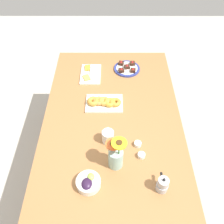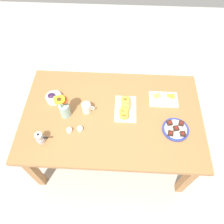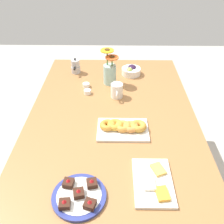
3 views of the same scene
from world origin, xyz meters
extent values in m
plane|color=#B7B2A8|center=(0.00, 0.00, 0.00)|extent=(6.00, 6.00, 0.00)
cube|color=#9E6B3D|center=(0.00, 0.00, 0.72)|extent=(1.60, 1.00, 0.04)
cube|color=#9E6B3D|center=(-0.72, -0.42, 0.35)|extent=(0.07, 0.07, 0.70)
cube|color=#9E6B3D|center=(-0.72, 0.42, 0.35)|extent=(0.07, 0.07, 0.70)
cylinder|color=white|center=(-0.23, 0.03, 0.79)|extent=(0.08, 0.08, 0.10)
cylinder|color=brown|center=(-0.23, 0.03, 0.83)|extent=(0.07, 0.07, 0.00)
torus|color=white|center=(-0.18, 0.03, 0.79)|extent=(0.05, 0.01, 0.05)
cylinder|color=white|center=(-0.54, 0.14, 0.77)|extent=(0.14, 0.14, 0.05)
ellipsoid|color=#2D1938|center=(-0.56, 0.14, 0.79)|extent=(0.08, 0.06, 0.04)
ellipsoid|color=#9EC14C|center=(-0.52, 0.12, 0.79)|extent=(0.05, 0.04, 0.04)
cube|color=white|center=(0.47, 0.19, 0.75)|extent=(0.26, 0.17, 0.01)
cube|color=#EFB74C|center=(0.41, 0.22, 0.76)|extent=(0.08, 0.07, 0.01)
cube|color=white|center=(0.49, 0.17, 0.76)|extent=(0.07, 0.05, 0.02)
cube|color=orange|center=(0.54, 0.22, 0.76)|extent=(0.08, 0.06, 0.01)
cube|color=white|center=(0.12, 0.06, 0.75)|extent=(0.19, 0.28, 0.01)
torus|color=orange|center=(0.11, -0.02, 0.77)|extent=(0.10, 0.10, 0.03)
torus|color=gold|center=(0.11, 0.02, 0.77)|extent=(0.10, 0.10, 0.03)
torus|color=orange|center=(0.12, 0.06, 0.77)|extent=(0.10, 0.10, 0.03)
torus|color=#D1823C|center=(0.12, 0.10, 0.77)|extent=(0.09, 0.09, 0.03)
torus|color=gold|center=(0.12, 0.15, 0.77)|extent=(0.13, 0.13, 0.04)
cylinder|color=white|center=(-0.26, -0.17, 0.75)|extent=(0.05, 0.05, 0.03)
cylinder|color=#C68923|center=(-0.26, -0.17, 0.76)|extent=(0.04, 0.04, 0.01)
cylinder|color=white|center=(-0.35, -0.19, 0.75)|extent=(0.05, 0.05, 0.03)
cylinder|color=maroon|center=(-0.35, -0.19, 0.76)|extent=(0.04, 0.04, 0.01)
cylinder|color=navy|center=(0.55, -0.13, 0.75)|extent=(0.23, 0.23, 0.01)
cylinder|color=white|center=(0.55, -0.13, 0.75)|extent=(0.19, 0.19, 0.01)
cube|color=#381E14|center=(0.50, -0.08, 0.77)|extent=(0.05, 0.05, 0.02)
cone|color=red|center=(0.50, -0.08, 0.79)|extent=(0.02, 0.02, 0.01)
cube|color=#381E14|center=(0.60, -0.08, 0.77)|extent=(0.05, 0.05, 0.02)
cone|color=red|center=(0.60, -0.08, 0.79)|extent=(0.02, 0.02, 0.01)
cube|color=#381E14|center=(0.50, -0.18, 0.77)|extent=(0.05, 0.05, 0.02)
cone|color=red|center=(0.50, -0.18, 0.79)|extent=(0.02, 0.02, 0.01)
cube|color=#381E14|center=(0.60, -0.18, 0.77)|extent=(0.05, 0.05, 0.02)
cone|color=red|center=(0.60, -0.18, 0.79)|extent=(0.02, 0.02, 0.01)
cube|color=#381E14|center=(0.55, -0.13, 0.77)|extent=(0.05, 0.05, 0.02)
cone|color=red|center=(0.55, -0.13, 0.79)|extent=(0.02, 0.02, 0.01)
cylinder|color=#99C1B7|center=(-0.41, -0.02, 0.81)|extent=(0.09, 0.09, 0.14)
cylinder|color=#3D702D|center=(-0.42, -0.04, 0.93)|extent=(0.01, 0.01, 0.10)
cylinder|color=yellow|center=(-0.42, -0.04, 0.98)|extent=(0.09, 0.09, 0.01)
cylinder|color=#472D14|center=(-0.42, -0.04, 0.99)|extent=(0.04, 0.04, 0.01)
cylinder|color=#3D702D|center=(-0.39, -0.01, 0.91)|extent=(0.01, 0.01, 0.06)
cylinder|color=orange|center=(-0.39, -0.01, 0.94)|extent=(0.09, 0.09, 0.01)
cylinder|color=#472D14|center=(-0.39, -0.01, 0.95)|extent=(0.04, 0.04, 0.01)
cylinder|color=#B7B7BC|center=(-0.57, -0.29, 0.77)|extent=(0.07, 0.07, 0.05)
cylinder|color=#B7B7BC|center=(-0.57, -0.29, 0.79)|extent=(0.05, 0.05, 0.01)
cylinder|color=#B7B7BC|center=(-0.57, -0.29, 0.82)|extent=(0.06, 0.06, 0.04)
sphere|color=black|center=(-0.57, -0.29, 0.85)|extent=(0.02, 0.02, 0.02)
cube|color=black|center=(-0.51, -0.29, 0.80)|extent=(0.04, 0.01, 0.01)
camera|label=1|loc=(-1.21, 0.00, 2.12)|focal=40.00mm
camera|label=2|loc=(0.05, -1.05, 2.37)|focal=35.00mm
camera|label=3|loc=(1.17, 0.02, 1.64)|focal=40.00mm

